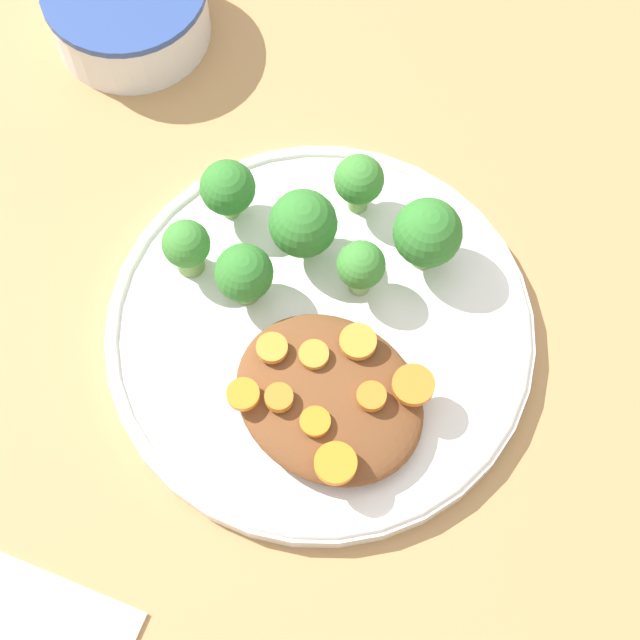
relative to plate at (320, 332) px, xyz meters
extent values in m
plane|color=tan|center=(0.00, 0.00, -0.01)|extent=(4.00, 4.00, 0.00)
cylinder|color=white|center=(0.00, 0.00, 0.00)|extent=(0.29, 0.29, 0.01)
torus|color=white|center=(0.00, 0.00, 0.00)|extent=(0.29, 0.29, 0.01)
cylinder|color=silver|center=(0.28, -0.10, 0.02)|extent=(0.12, 0.12, 0.05)
ellipsoid|color=brown|center=(-0.04, 0.04, 0.02)|extent=(0.13, 0.11, 0.03)
cylinder|color=#759E51|center=(0.04, -0.09, 0.02)|extent=(0.01, 0.01, 0.03)
sphere|color=#3D8433|center=(0.04, -0.09, 0.04)|extent=(0.03, 0.03, 0.03)
cylinder|color=#759E51|center=(0.06, 0.01, 0.02)|extent=(0.02, 0.02, 0.02)
sphere|color=#337A2D|center=(0.06, 0.01, 0.04)|extent=(0.04, 0.04, 0.04)
cylinder|color=#7FA85B|center=(0.05, -0.04, 0.02)|extent=(0.01, 0.01, 0.02)
sphere|color=#337A2D|center=(0.05, -0.04, 0.04)|extent=(0.05, 0.05, 0.05)
cylinder|color=#7FA85B|center=(-0.02, -0.09, 0.02)|extent=(0.02, 0.02, 0.02)
sphere|color=#337A2D|center=(-0.02, -0.09, 0.04)|extent=(0.05, 0.05, 0.05)
cylinder|color=#7FA85B|center=(0.11, -0.03, 0.02)|extent=(0.01, 0.01, 0.02)
sphere|color=#337A2D|center=(0.11, -0.03, 0.04)|extent=(0.04, 0.04, 0.04)
cylinder|color=#7FA85B|center=(0.00, -0.04, 0.02)|extent=(0.01, 0.01, 0.02)
sphere|color=#3D8433|center=(0.00, -0.04, 0.04)|extent=(0.03, 0.03, 0.03)
cylinder|color=#759E51|center=(0.10, 0.02, 0.02)|extent=(0.02, 0.02, 0.02)
sphere|color=#3D8433|center=(0.10, 0.02, 0.04)|extent=(0.03, 0.03, 0.03)
cylinder|color=orange|center=(-0.02, 0.03, 0.03)|extent=(0.02, 0.02, 0.00)
cylinder|color=orange|center=(-0.03, 0.00, 0.03)|extent=(0.02, 0.02, 0.01)
cylinder|color=orange|center=(-0.06, 0.02, 0.03)|extent=(0.02, 0.02, 0.01)
cylinder|color=orange|center=(-0.05, 0.06, 0.03)|extent=(0.02, 0.02, 0.00)
cylinder|color=orange|center=(-0.07, 0.07, 0.03)|extent=(0.03, 0.03, 0.01)
cylinder|color=orange|center=(0.01, 0.04, 0.03)|extent=(0.02, 0.02, 0.01)
cylinder|color=orange|center=(0.00, 0.07, 0.03)|extent=(0.02, 0.02, 0.01)
cylinder|color=orange|center=(-0.08, 0.00, 0.03)|extent=(0.03, 0.03, 0.01)
cylinder|color=orange|center=(-0.02, 0.06, 0.03)|extent=(0.02, 0.02, 0.01)
cube|color=beige|center=(0.01, 0.27, -0.01)|extent=(0.16, 0.13, 0.01)
camera|label=1|loc=(-0.18, 0.21, 0.67)|focal=60.00mm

